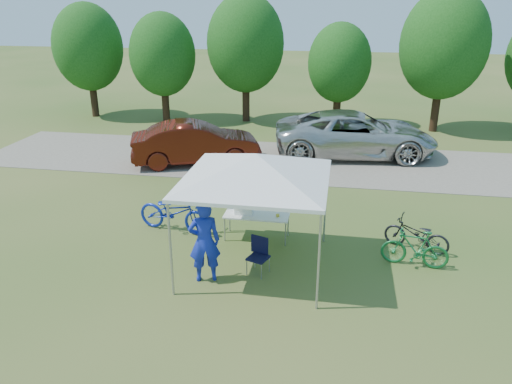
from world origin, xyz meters
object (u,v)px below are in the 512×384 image
bike_dark (417,235)px  cooler (244,207)px  sedan (196,143)px  cyclist (204,241)px  bike_green (415,248)px  minivan (355,134)px  folding_table (257,216)px  bike_blue (174,212)px  folding_chair (259,252)px

bike_dark → cooler: bearing=-67.9°
bike_dark → sedan: bearing=-106.8°
cyclist → bike_green: size_ratio=1.24×
cyclist → minivan: bearing=-127.2°
bike_green → bike_dark: bike_green is taller
bike_green → minivan: size_ratio=0.25×
cyclist → folding_table: bearing=-128.2°
bike_green → bike_dark: (0.14, 0.82, -0.04)m
cyclist → bike_blue: cyclist is taller
bike_green → minivan: 8.69m
bike_blue → sedan: size_ratio=0.44×
cyclist → bike_green: cyclist is taller
folding_chair → folding_table: bearing=120.9°
bike_green → bike_dark: 0.84m
folding_chair → cooler: bearing=131.2°
minivan → folding_table: bearing=154.9°
bike_blue → bike_green: bearing=-86.0°
folding_chair → cyclist: cyclist is taller
folding_chair → bike_green: bike_green is taller
sedan → bike_green: bearing=-153.1°
cooler → folding_table: bearing=0.0°
cooler → bike_blue: (-1.91, 0.06, -0.31)m
bike_dark → bike_green: bearing=11.9°
cooler → bike_dark: size_ratio=0.30×
cooler → cyclist: size_ratio=0.25×
bike_dark → folding_table: bearing=-67.9°
bike_green → bike_blue: bearing=-90.1°
folding_table → folding_chair: folding_chair is taller
bike_green → sedan: sedan is taller
cooler → cyclist: 2.24m
sedan → bike_dark: bearing=-148.7°
cooler → bike_dark: (4.30, 0.05, -0.43)m
folding_chair → cyclist: size_ratio=0.44×
bike_green → minivan: (-1.29, 8.58, 0.42)m
minivan → sedan: size_ratio=1.32×
bike_dark → minivan: size_ratio=0.26×
minivan → bike_blue: bearing=141.3°
folding_chair → minivan: bearing=96.3°
cyclist → bike_blue: (-1.47, 2.25, -0.40)m
minivan → sedan: minivan is taller
bike_green → sedan: size_ratio=0.32×
cyclist → bike_dark: 5.27m
folding_table → sedan: 6.67m
folding_table → bike_green: size_ratio=1.09×
cyclist → bike_blue: size_ratio=0.91×
cooler → bike_blue: 1.94m
bike_green → bike_dark: size_ratio=0.96×
bike_green → cyclist: bearing=-65.2°
bike_blue → sedan: sedan is taller
folding_table → folding_chair: 1.68m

